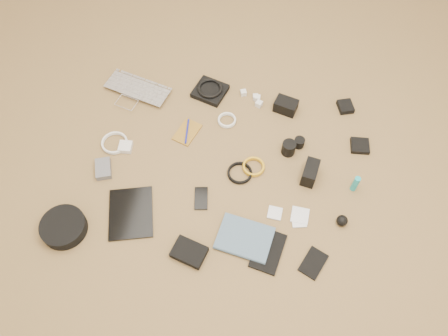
% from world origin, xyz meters
% --- Properties ---
extents(laptop, '(0.41, 0.33, 0.03)m').
position_xyz_m(laptop, '(-0.54, 0.37, 0.01)').
color(laptop, silver).
rests_on(laptop, ground).
extents(headphone_pouch, '(0.20, 0.20, 0.03)m').
position_xyz_m(headphone_pouch, '(-0.13, 0.47, 0.01)').
color(headphone_pouch, black).
rests_on(headphone_pouch, ground).
extents(headphones, '(0.16, 0.16, 0.02)m').
position_xyz_m(headphones, '(-0.13, 0.47, 0.04)').
color(headphones, black).
rests_on(headphones, headphone_pouch).
extents(charger_a, '(0.04, 0.04, 0.03)m').
position_xyz_m(charger_a, '(0.05, 0.49, 0.01)').
color(charger_a, silver).
rests_on(charger_a, ground).
extents(charger_b, '(0.03, 0.03, 0.03)m').
position_xyz_m(charger_b, '(0.12, 0.47, 0.01)').
color(charger_b, silver).
rests_on(charger_b, ground).
extents(charger_c, '(0.03, 0.03, 0.03)m').
position_xyz_m(charger_c, '(0.14, 0.47, 0.01)').
color(charger_c, silver).
rests_on(charger_c, ground).
extents(charger_d, '(0.04, 0.04, 0.03)m').
position_xyz_m(charger_d, '(0.15, 0.43, 0.02)').
color(charger_d, silver).
rests_on(charger_d, ground).
extents(dslr_camera, '(0.13, 0.11, 0.07)m').
position_xyz_m(dslr_camera, '(0.29, 0.42, 0.03)').
color(dslr_camera, black).
rests_on(dslr_camera, ground).
extents(lens_pouch, '(0.10, 0.11, 0.03)m').
position_xyz_m(lens_pouch, '(0.61, 0.49, 0.02)').
color(lens_pouch, black).
rests_on(lens_pouch, ground).
extents(notebook_olive, '(0.14, 0.18, 0.01)m').
position_xyz_m(notebook_olive, '(-0.20, 0.18, 0.00)').
color(notebook_olive, olive).
rests_on(notebook_olive, ground).
extents(pen_blue, '(0.03, 0.15, 0.01)m').
position_xyz_m(pen_blue, '(-0.20, 0.18, 0.01)').
color(pen_blue, '#121996').
rests_on(pen_blue, notebook_olive).
extents(cable_white_a, '(0.13, 0.13, 0.01)m').
position_xyz_m(cable_white_a, '(-0.00, 0.29, 0.01)').
color(cable_white_a, white).
rests_on(cable_white_a, ground).
extents(lens_a, '(0.09, 0.09, 0.07)m').
position_xyz_m(lens_a, '(0.34, 0.15, 0.04)').
color(lens_a, black).
rests_on(lens_a, ground).
extents(lens_b, '(0.06, 0.06, 0.05)m').
position_xyz_m(lens_b, '(0.39, 0.20, 0.02)').
color(lens_b, black).
rests_on(lens_b, ground).
extents(card_reader, '(0.10, 0.10, 0.02)m').
position_xyz_m(card_reader, '(0.69, 0.25, 0.01)').
color(card_reader, black).
rests_on(card_reader, ground).
extents(power_brick, '(0.07, 0.07, 0.03)m').
position_xyz_m(power_brick, '(-0.48, 0.03, 0.01)').
color(power_brick, silver).
rests_on(power_brick, ground).
extents(cable_white_b, '(0.15, 0.15, 0.01)m').
position_xyz_m(cable_white_b, '(-0.55, 0.05, 0.01)').
color(cable_white_b, white).
rests_on(cable_white_b, ground).
extents(cable_black, '(0.16, 0.16, 0.01)m').
position_xyz_m(cable_black, '(0.11, -0.02, 0.01)').
color(cable_black, black).
rests_on(cable_black, ground).
extents(cable_yellow, '(0.13, 0.13, 0.01)m').
position_xyz_m(cable_yellow, '(0.18, 0.03, 0.01)').
color(cable_yellow, gold).
rests_on(cable_yellow, ground).
extents(flash, '(0.08, 0.13, 0.09)m').
position_xyz_m(flash, '(0.45, 0.02, 0.05)').
color(flash, black).
rests_on(flash, ground).
extents(lens_cleaner, '(0.03, 0.03, 0.10)m').
position_xyz_m(lens_cleaner, '(0.67, -0.00, 0.05)').
color(lens_cleaner, teal).
rests_on(lens_cleaner, ground).
extents(battery_charger, '(0.11, 0.13, 0.03)m').
position_xyz_m(battery_charger, '(-0.55, -0.11, 0.02)').
color(battery_charger, '#58595D').
rests_on(battery_charger, ground).
extents(tablet, '(0.27, 0.31, 0.01)m').
position_xyz_m(tablet, '(-0.35, -0.32, 0.01)').
color(tablet, black).
rests_on(tablet, ground).
extents(phone, '(0.08, 0.13, 0.01)m').
position_xyz_m(phone, '(-0.05, -0.19, 0.00)').
color(phone, black).
rests_on(phone, ground).
extents(filter_case_left, '(0.07, 0.07, 0.01)m').
position_xyz_m(filter_case_left, '(0.31, -0.20, 0.00)').
color(filter_case_left, silver).
rests_on(filter_case_left, ground).
extents(filter_case_mid, '(0.09, 0.09, 0.01)m').
position_xyz_m(filter_case_mid, '(0.43, -0.19, 0.01)').
color(filter_case_mid, silver).
rests_on(filter_case_mid, ground).
extents(filter_case_right, '(0.08, 0.08, 0.01)m').
position_xyz_m(filter_case_right, '(0.42, -0.22, 0.00)').
color(filter_case_right, silver).
rests_on(filter_case_right, ground).
extents(air_blower, '(0.07, 0.07, 0.05)m').
position_xyz_m(air_blower, '(0.62, -0.20, 0.03)').
color(air_blower, black).
rests_on(air_blower, ground).
extents(headphone_case, '(0.26, 0.26, 0.06)m').
position_xyz_m(headphone_case, '(-0.63, -0.45, 0.03)').
color(headphone_case, black).
rests_on(headphone_case, ground).
extents(drive_case, '(0.17, 0.14, 0.04)m').
position_xyz_m(drive_case, '(-0.04, -0.46, 0.02)').
color(drive_case, black).
rests_on(drive_case, ground).
extents(paperback, '(0.27, 0.21, 0.02)m').
position_xyz_m(paperback, '(0.18, -0.44, 0.01)').
color(paperback, '#455E75').
rests_on(paperback, ground).
extents(notebook_black_a, '(0.16, 0.22, 0.01)m').
position_xyz_m(notebook_black_a, '(0.30, -0.39, 0.01)').
color(notebook_black_a, black).
rests_on(notebook_black_a, ground).
extents(notebook_black_b, '(0.13, 0.16, 0.01)m').
position_xyz_m(notebook_black_b, '(0.50, -0.41, 0.01)').
color(notebook_black_b, black).
rests_on(notebook_black_b, ground).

